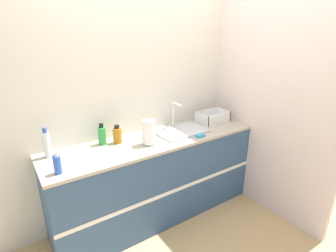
% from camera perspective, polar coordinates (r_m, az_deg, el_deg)
% --- Properties ---
extents(ground_plane, '(12.00, 12.00, 0.00)m').
position_cam_1_polar(ground_plane, '(2.99, 0.73, -21.26)').
color(ground_plane, tan).
extents(wall_back, '(4.63, 0.06, 2.60)m').
position_cam_1_polar(wall_back, '(2.84, -6.19, 6.31)').
color(wall_back, beige).
rests_on(wall_back, ground_plane).
extents(wall_right, '(0.06, 2.58, 2.60)m').
position_cam_1_polar(wall_right, '(3.30, 14.65, 7.69)').
color(wall_right, silver).
rests_on(wall_right, ground_plane).
extents(counter_cabinet, '(2.26, 0.60, 0.93)m').
position_cam_1_polar(counter_cabinet, '(2.91, -2.54, -11.19)').
color(counter_cabinet, '#33517A').
rests_on(counter_cabinet, ground_plane).
extents(sink, '(0.55, 0.36, 0.30)m').
position_cam_1_polar(sink, '(2.87, 2.88, -0.88)').
color(sink, silver).
rests_on(sink, counter_cabinet).
extents(paper_towel_roll, '(0.13, 0.13, 0.24)m').
position_cam_1_polar(paper_towel_roll, '(2.53, -4.27, -1.36)').
color(paper_towel_roll, '#4C4C51').
rests_on(paper_towel_roll, counter_cabinet).
extents(dish_rack, '(0.36, 0.24, 0.13)m').
position_cam_1_polar(dish_rack, '(3.20, 9.68, 1.65)').
color(dish_rack, white).
rests_on(dish_rack, counter_cabinet).
extents(bottle_amber, '(0.09, 0.09, 0.19)m').
position_cam_1_polar(bottle_amber, '(2.61, -10.95, -1.94)').
color(bottle_amber, '#B26B19').
rests_on(bottle_amber, counter_cabinet).
extents(bottle_green, '(0.08, 0.08, 0.21)m').
position_cam_1_polar(bottle_green, '(2.61, -14.17, -1.95)').
color(bottle_green, '#2D8C3D').
rests_on(bottle_green, counter_cabinet).
extents(bottle_blue, '(0.06, 0.06, 0.18)m').
position_cam_1_polar(bottle_blue, '(2.20, -22.95, -7.65)').
color(bottle_blue, '#2D56B7').
rests_on(bottle_blue, counter_cabinet).
extents(bottle_clear, '(0.06, 0.06, 0.27)m').
position_cam_1_polar(bottle_clear, '(2.50, -24.87, -3.62)').
color(bottle_clear, silver).
rests_on(bottle_clear, counter_cabinet).
extents(soap_dispenser, '(0.06, 0.06, 0.12)m').
position_cam_1_polar(soap_dispenser, '(2.89, -3.71, -0.10)').
color(soap_dispenser, gold).
rests_on(soap_dispenser, counter_cabinet).
extents(sponge, '(0.09, 0.06, 0.02)m').
position_cam_1_polar(sponge, '(2.75, 7.03, -2.11)').
color(sponge, '#3399BF').
rests_on(sponge, counter_cabinet).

